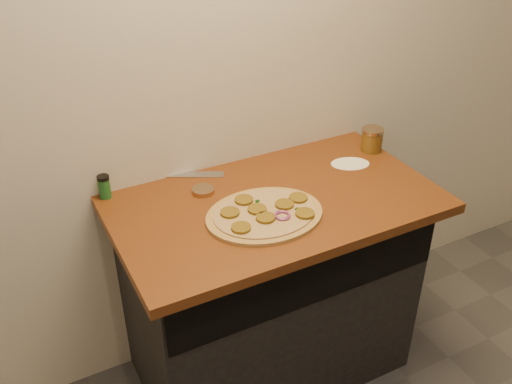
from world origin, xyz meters
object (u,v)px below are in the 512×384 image
pizza (265,214)px  spice_shaker (104,187)px  salsa_jar (372,139)px  chefs_knife (172,174)px

pizza → spice_shaker: (-0.46, 0.38, 0.03)m
spice_shaker → pizza: bearing=-39.8°
spice_shaker → salsa_jar: bearing=-7.8°
salsa_jar → spice_shaker: (-1.10, 0.15, -0.01)m
chefs_knife → spice_shaker: bearing=-171.7°
chefs_knife → spice_shaker: spice_shaker is taller
salsa_jar → spice_shaker: size_ratio=1.12×
pizza → spice_shaker: 0.60m
salsa_jar → pizza: bearing=-159.9°
pizza → salsa_jar: salsa_jar is taller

